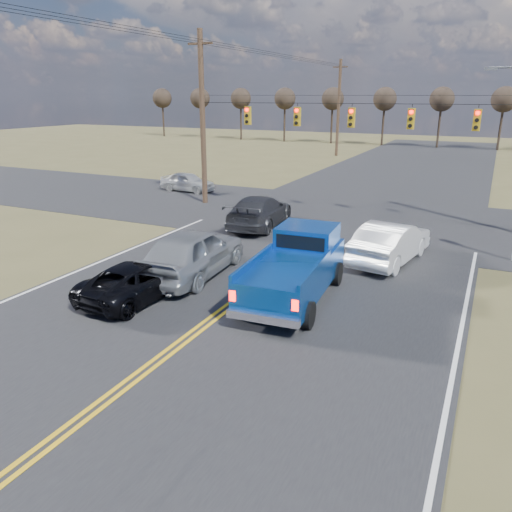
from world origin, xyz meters
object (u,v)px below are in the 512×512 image
at_px(black_suv, 138,280).
at_px(white_car_queue, 390,242).
at_px(silver_suv, 192,252).
at_px(cross_car_west, 187,182).
at_px(dgrey_car_queue, 259,211).
at_px(pickup_truck, 296,268).

bearing_deg(black_suv, white_car_queue, -128.96).
relative_size(silver_suv, white_car_queue, 1.09).
distance_m(white_car_queue, cross_car_west, 18.43).
bearing_deg(dgrey_car_queue, white_car_queue, 151.49).
height_order(black_suv, cross_car_west, cross_car_west).
xyz_separation_m(silver_suv, dgrey_car_queue, (-0.90, 7.72, -0.14)).
bearing_deg(white_car_queue, black_suv, 56.75).
distance_m(dgrey_car_queue, cross_car_west, 10.86).
distance_m(white_car_queue, dgrey_car_queue, 7.73).
xyz_separation_m(silver_suv, cross_car_west, (-9.52, 14.32, -0.26)).
xyz_separation_m(white_car_queue, dgrey_car_queue, (-7.16, 2.91, -0.03)).
distance_m(pickup_truck, cross_car_west, 20.09).
distance_m(pickup_truck, black_suv, 5.20).
height_order(white_car_queue, dgrey_car_queue, white_car_queue).
xyz_separation_m(black_suv, dgrey_car_queue, (-0.40, 10.27, 0.17)).
bearing_deg(dgrey_car_queue, black_suv, 85.84).
bearing_deg(black_suv, silver_suv, -97.51).
bearing_deg(cross_car_west, pickup_truck, -134.90).
relative_size(black_suv, cross_car_west, 1.13).
xyz_separation_m(silver_suv, black_suv, (-0.50, -2.55, -0.31)).
bearing_deg(white_car_queue, pickup_truck, 77.56).
bearing_deg(black_suv, dgrey_car_queue, -84.16).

